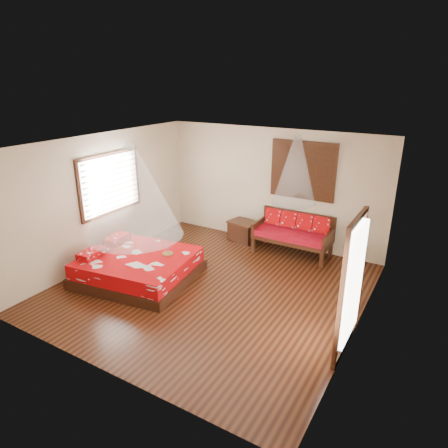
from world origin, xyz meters
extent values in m
cube|color=black|center=(0.00, 0.00, -0.01)|extent=(5.50, 5.50, 0.02)
cube|color=silver|center=(0.00, 0.00, 2.81)|extent=(5.50, 5.50, 0.02)
cube|color=#C2B18E|center=(-2.76, 0.00, 1.40)|extent=(0.02, 5.50, 2.80)
cube|color=#C2B18E|center=(2.76, 0.00, 1.40)|extent=(0.02, 5.50, 2.80)
cube|color=#C2B18E|center=(0.00, 2.76, 1.40)|extent=(5.50, 0.02, 2.80)
cube|color=#C2B18E|center=(0.00, -2.76, 1.40)|extent=(5.50, 0.02, 2.80)
cube|color=black|center=(-1.50, -0.40, 0.10)|extent=(2.41, 2.23, 0.20)
cube|color=#B00509|center=(-1.50, -0.40, 0.35)|extent=(2.30, 2.12, 0.30)
cube|color=#B00509|center=(-2.25, -0.92, 0.57)|extent=(0.38, 0.60, 0.14)
cube|color=#B00509|center=(-2.36, -0.10, 0.57)|extent=(0.38, 0.60, 0.14)
cube|color=black|center=(-0.07, 1.97, 0.21)|extent=(0.08, 0.08, 0.42)
cube|color=black|center=(1.57, 1.97, 0.21)|extent=(0.08, 0.08, 0.42)
cube|color=black|center=(-0.07, 2.63, 0.21)|extent=(0.08, 0.08, 0.42)
cube|color=black|center=(1.57, 2.63, 0.21)|extent=(0.08, 0.08, 0.42)
cube|color=black|center=(0.75, 2.30, 0.38)|extent=(1.76, 0.78, 0.08)
cube|color=maroon|center=(0.75, 2.30, 0.49)|extent=(1.70, 0.72, 0.14)
cube|color=black|center=(0.75, 2.65, 0.67)|extent=(1.76, 0.06, 0.55)
cube|color=black|center=(-0.09, 2.30, 0.54)|extent=(0.06, 0.78, 0.30)
cube|color=black|center=(1.59, 2.30, 0.54)|extent=(0.06, 0.78, 0.30)
cube|color=#B00509|center=(0.16, 2.53, 0.75)|extent=(0.37, 0.19, 0.39)
cube|color=#B00509|center=(0.55, 2.53, 0.75)|extent=(0.37, 0.19, 0.39)
cube|color=#B00509|center=(0.95, 2.53, 0.75)|extent=(0.37, 0.19, 0.39)
cube|color=#B00509|center=(1.34, 2.53, 0.75)|extent=(0.37, 0.19, 0.39)
cube|color=black|center=(-0.58, 2.45, 0.23)|extent=(0.78, 0.64, 0.45)
cube|color=black|center=(-0.58, 2.45, 0.48)|extent=(0.83, 0.68, 0.05)
cube|color=black|center=(0.75, 2.72, 1.90)|extent=(1.52, 0.06, 1.32)
cube|color=black|center=(0.75, 2.71, 1.90)|extent=(1.35, 0.04, 1.10)
cube|color=black|center=(-2.72, 0.20, 1.70)|extent=(0.08, 1.74, 1.34)
cube|color=beige|center=(-2.68, 0.20, 1.70)|extent=(0.04, 1.54, 1.10)
cube|color=black|center=(2.72, -0.60, 1.05)|extent=(0.08, 1.02, 2.16)
cube|color=white|center=(2.70, -0.60, 1.15)|extent=(0.03, 0.82, 1.70)
cylinder|color=brown|center=(-1.02, -0.04, 0.52)|extent=(0.22, 0.22, 0.03)
cone|color=white|center=(-1.50, -0.40, 1.85)|extent=(1.87, 1.87, 1.80)
cone|color=white|center=(0.75, 2.25, 2.00)|extent=(0.95, 0.95, 1.50)
camera|label=1|loc=(3.72, -5.81, 3.91)|focal=32.00mm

